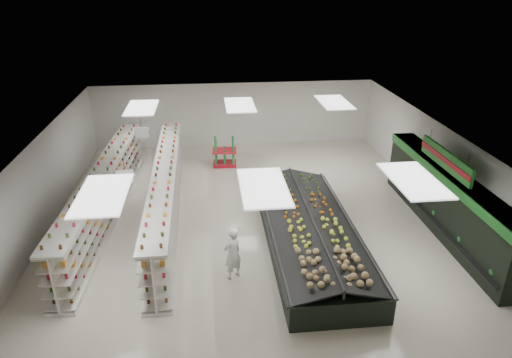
{
  "coord_description": "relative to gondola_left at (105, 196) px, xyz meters",
  "views": [
    {
      "loc": [
        -1.32,
        -14.42,
        8.13
      ],
      "look_at": [
        0.29,
        0.44,
        1.38
      ],
      "focal_mm": 32.0,
      "sensor_mm": 36.0,
      "label": 1
    }
  ],
  "objects": [
    {
      "name": "hortifruti_banner",
      "position": [
        11.37,
        -2.19,
        1.8
      ],
      "size": [
        0.12,
        3.2,
        0.95
      ],
      "color": "#1E7326",
      "rests_on": "ceiling"
    },
    {
      "name": "produce_wall_case",
      "position": [
        11.66,
        -2.19,
        0.39
      ],
      "size": [
        0.93,
        8.0,
        2.2
      ],
      "color": "black",
      "rests_on": "floor"
    },
    {
      "name": "ceiling",
      "position": [
        5.13,
        -0.69,
        2.35
      ],
      "size": [
        14.0,
        16.0,
        0.02
      ],
      "primitive_type": "cube",
      "color": "white",
      "rests_on": "wall_back"
    },
    {
      "name": "wall_back",
      "position": [
        5.13,
        7.31,
        0.75
      ],
      "size": [
        14.0,
        0.02,
        3.2
      ],
      "primitive_type": "cube",
      "color": "white",
      "rests_on": "floor"
    },
    {
      "name": "shopper_background",
      "position": [
        1.98,
        4.31,
        -0.01
      ],
      "size": [
        0.77,
        0.95,
        1.68
      ],
      "primitive_type": "imported",
      "rotation": [
        0.0,
        0.0,
        1.19
      ],
      "color": "#9C7C60",
      "rests_on": "floor"
    },
    {
      "name": "gondola_center",
      "position": [
        2.18,
        -0.19,
        0.01
      ],
      "size": [
        0.95,
        10.82,
        1.87
      ],
      "rotation": [
        0.0,
        0.0,
        0.01
      ],
      "color": "silver",
      "rests_on": "floor"
    },
    {
      "name": "soda_endcap",
      "position": [
        4.48,
        4.45,
        -0.17
      ],
      "size": [
        1.14,
        0.81,
        1.4
      ],
      "rotation": [
        0.0,
        0.0,
        -0.06
      ],
      "color": "#A31220",
      "rests_on": "floor"
    },
    {
      "name": "produce_island",
      "position": [
        6.9,
        -2.66,
        -0.32
      ],
      "size": [
        2.84,
        7.79,
        1.16
      ],
      "rotation": [
        0.0,
        0.0,
        -0.0
      ],
      "color": "black",
      "rests_on": "floor"
    },
    {
      "name": "wall_front",
      "position": [
        5.13,
        -8.69,
        0.75
      ],
      "size": [
        14.0,
        0.02,
        3.2
      ],
      "primitive_type": "cube",
      "color": "white",
      "rests_on": "floor"
    },
    {
      "name": "aisle_sign_far",
      "position": [
        1.33,
        1.31,
        1.9
      ],
      "size": [
        0.52,
        0.06,
        0.75
      ],
      "color": "white",
      "rests_on": "ceiling"
    },
    {
      "name": "aisle_sign_near",
      "position": [
        1.33,
        -2.69,
        1.9
      ],
      "size": [
        0.52,
        0.06,
        0.75
      ],
      "color": "white",
      "rests_on": "ceiling"
    },
    {
      "name": "wall_left",
      "position": [
        -1.87,
        -0.69,
        0.75
      ],
      "size": [
        0.02,
        16.0,
        3.2
      ],
      "primitive_type": "cube",
      "color": "white",
      "rests_on": "floor"
    },
    {
      "name": "floor",
      "position": [
        5.13,
        -0.69,
        -0.85
      ],
      "size": [
        16.0,
        16.0,
        0.0
      ],
      "primitive_type": "plane",
      "color": "beige",
      "rests_on": "ground"
    },
    {
      "name": "gondola_left",
      "position": [
        0.0,
        0.0,
        0.0
      ],
      "size": [
        1.31,
        10.71,
        1.85
      ],
      "rotation": [
        0.0,
        0.0,
        -0.05
      ],
      "color": "silver",
      "rests_on": "floor"
    },
    {
      "name": "shopper_main",
      "position": [
        4.32,
        -4.09,
        -0.03
      ],
      "size": [
        0.71,
        0.67,
        1.64
      ],
      "primitive_type": "imported",
      "rotation": [
        0.0,
        0.0,
        3.78
      ],
      "color": "white",
      "rests_on": "floor"
    },
    {
      "name": "wall_right",
      "position": [
        12.13,
        -0.69,
        0.75
      ],
      "size": [
        0.02,
        16.0,
        3.2
      ],
      "primitive_type": "cube",
      "color": "white",
      "rests_on": "floor"
    }
  ]
}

